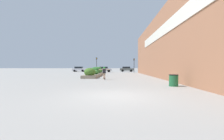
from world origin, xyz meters
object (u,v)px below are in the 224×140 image
at_px(car_leftmost, 153,69).
at_px(traffic_light_left, 97,62).
at_px(trash_bin, 174,80).
at_px(car_rightmost, 127,69).
at_px(skateboarder, 104,71).
at_px(car_center_right, 79,69).
at_px(car_center_left, 104,69).
at_px(traffic_light_right, 134,63).
at_px(skateboard, 104,79).

height_order(car_leftmost, traffic_light_left, traffic_light_left).
height_order(trash_bin, car_rightmost, car_rightmost).
relative_size(skateboarder, car_leftmost, 0.30).
bearing_deg(traffic_light_left, car_center_right, 129.33).
bearing_deg(traffic_light_left, trash_bin, -70.30).
distance_m(car_center_left, traffic_light_right, 8.83).
bearing_deg(skateboard, car_rightmost, 62.24).
xyz_separation_m(skateboarder, car_leftmost, (11.58, 26.04, -0.08)).
relative_size(trash_bin, traffic_light_left, 0.23).
relative_size(skateboarder, car_center_right, 0.34).
bearing_deg(trash_bin, car_center_right, 114.92).
xyz_separation_m(trash_bin, car_center_left, (-7.48, 29.34, 0.35)).
bearing_deg(car_leftmost, traffic_light_right, -41.47).
relative_size(trash_bin, car_rightmost, 0.21).
bearing_deg(car_rightmost, skateboard, -8.98).
relative_size(skateboard, skateboarder, 0.45).
relative_size(trash_bin, car_leftmost, 0.19).
relative_size(car_rightmost, traffic_light_left, 1.10).
xyz_separation_m(skateboarder, traffic_light_left, (-3.44, 19.14, 1.58)).
relative_size(skateboarder, car_rightmost, 0.33).
height_order(car_center_left, traffic_light_left, traffic_light_left).
distance_m(car_center_left, traffic_light_left, 4.95).
bearing_deg(traffic_light_right, skateboard, -106.07).
height_order(trash_bin, car_center_left, car_center_left).
relative_size(trash_bin, car_center_right, 0.22).
bearing_deg(car_rightmost, car_center_right, -88.03).
bearing_deg(car_rightmost, car_leftmost, 81.77).
distance_m(trash_bin, car_center_left, 30.28).
height_order(skateboarder, car_center_right, car_center_right).
height_order(skateboard, car_center_left, car_center_left).
height_order(skateboarder, trash_bin, skateboarder).
distance_m(car_leftmost, traffic_light_right, 9.25).
xyz_separation_m(skateboard, car_center_left, (-1.99, 23.56, 0.71)).
xyz_separation_m(traffic_light_left, traffic_light_right, (8.97, 0.07, -0.14)).
distance_m(car_center_right, traffic_light_right, 16.90).
height_order(car_leftmost, car_rightmost, car_leftmost).
relative_size(car_center_left, car_rightmost, 0.99).
xyz_separation_m(car_center_left, car_rightmost, (6.27, 3.53, 0.01)).
relative_size(skateboard, trash_bin, 0.70).
bearing_deg(traffic_light_left, traffic_light_right, 0.43).
bearing_deg(trash_bin, car_rightmost, 92.10).
bearing_deg(car_leftmost, trash_bin, -10.84).
bearing_deg(skateboard, car_center_right, 90.99).
height_order(skateboarder, car_leftmost, car_leftmost).
bearing_deg(skateboarder, skateboard, -18.78).
height_order(car_center_left, car_center_right, car_center_right).
xyz_separation_m(car_center_right, traffic_light_right, (15.11, -7.41, 1.56)).
height_order(trash_bin, car_center_right, car_center_right).
distance_m(skateboarder, car_rightmost, 27.43).
distance_m(car_leftmost, traffic_light_left, 16.61).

